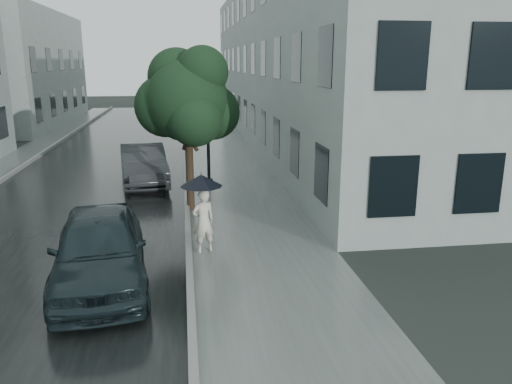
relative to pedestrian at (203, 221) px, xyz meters
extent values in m
plane|color=black|center=(1.20, -2.00, -0.78)|extent=(120.00, 120.00, 0.00)
cube|color=slate|center=(1.45, 10.00, -0.78)|extent=(3.50, 60.00, 0.01)
cube|color=slate|center=(-0.38, 10.00, -0.71)|extent=(0.15, 60.00, 0.15)
cube|color=black|center=(-3.88, 10.00, -0.78)|extent=(6.85, 60.00, 0.00)
cube|color=slate|center=(-7.37, 10.00, -0.71)|extent=(0.15, 60.00, 0.15)
cube|color=gray|center=(6.70, 17.50, 3.72)|extent=(7.00, 36.00, 9.00)
cube|color=black|center=(3.22, 17.50, 3.72)|extent=(0.08, 32.40, 7.20)
cube|color=gray|center=(-12.60, 28.00, 3.22)|extent=(7.00, 18.00, 8.00)
cube|color=black|center=(-9.12, 28.00, 3.22)|extent=(0.08, 16.20, 6.40)
imported|color=beige|center=(0.00, 0.00, 0.00)|extent=(0.66, 0.55, 1.55)
cylinder|color=black|center=(-0.03, -0.03, 0.55)|extent=(0.02, 0.02, 0.64)
cone|color=black|center=(-0.03, -0.03, 1.01)|extent=(1.22, 1.22, 0.28)
cylinder|color=black|center=(-0.03, -0.03, 1.17)|extent=(0.02, 0.02, 0.08)
cylinder|color=black|center=(-0.03, -0.03, 0.20)|extent=(0.03, 0.03, 0.06)
cylinder|color=#332619|center=(-0.25, 3.67, 0.43)|extent=(0.24, 0.24, 2.42)
sphere|color=#18351C|center=(-0.25, 3.67, 2.57)|extent=(2.44, 2.44, 2.44)
sphere|color=#18351C|center=(0.50, 3.95, 2.19)|extent=(1.68, 1.68, 1.68)
sphere|color=#18351C|center=(-0.91, 4.05, 2.39)|extent=(1.88, 1.88, 1.88)
sphere|color=#18351C|center=(-0.07, 3.02, 2.10)|extent=(1.58, 1.58, 1.58)
sphere|color=#18351C|center=(-0.53, 4.23, 3.23)|extent=(1.78, 1.78, 1.78)
sphere|color=#18351C|center=(0.21, 3.49, 3.41)|extent=(1.51, 1.51, 1.51)
cylinder|color=black|center=(0.49, 7.00, 1.53)|extent=(0.12, 0.12, 4.62)
cylinder|color=black|center=(0.49, 7.00, -0.68)|extent=(0.28, 0.28, 0.20)
cylinder|color=black|center=(0.25, 6.95, 3.84)|extent=(0.51, 0.19, 0.08)
sphere|color=silver|center=(-0.04, 6.88, 3.79)|extent=(0.32, 0.32, 0.32)
imported|color=black|center=(-2.18, -1.50, 0.00)|extent=(2.36, 4.73, 1.55)
imported|color=#27292C|center=(-1.94, 7.39, -0.04)|extent=(2.17, 4.65, 1.47)
camera|label=1|loc=(-0.39, -11.43, 3.71)|focal=35.00mm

